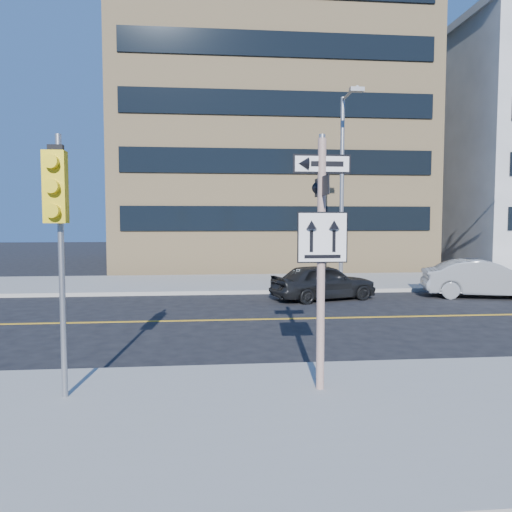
{
  "coord_description": "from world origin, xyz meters",
  "views": [
    {
      "loc": [
        -1.79,
        -10.26,
        2.85
      ],
      "look_at": [
        -0.41,
        4.0,
        1.85
      ],
      "focal_mm": 35.0,
      "sensor_mm": 36.0,
      "label": 1
    }
  ],
  "objects": [
    {
      "name": "ground",
      "position": [
        0.0,
        0.0,
        0.0
      ],
      "size": [
        120.0,
        120.0,
        0.0
      ],
      "primitive_type": "plane",
      "color": "black",
      "rests_on": "ground"
    },
    {
      "name": "sign_pole",
      "position": [
        0.0,
        -2.51,
        2.44
      ],
      "size": [
        0.92,
        0.92,
        4.06
      ],
      "color": "beige",
      "rests_on": "near_sidewalk"
    },
    {
      "name": "traffic_signal",
      "position": [
        -4.0,
        -2.66,
        3.03
      ],
      "size": [
        0.32,
        0.45,
        4.0
      ],
      "color": "gray",
      "rests_on": "near_sidewalk"
    },
    {
      "name": "parked_car_a",
      "position": [
        2.38,
        7.4,
        0.66
      ],
      "size": [
        2.61,
        4.15,
        1.32
      ],
      "primitive_type": "imported",
      "rotation": [
        0.0,
        0.0,
        1.87
      ],
      "color": "black",
      "rests_on": "ground"
    },
    {
      "name": "parked_car_b",
      "position": [
        8.45,
        7.33,
        0.71
      ],
      "size": [
        2.57,
        4.56,
        1.42
      ],
      "primitive_type": "imported",
      "rotation": [
        0.0,
        0.0,
        1.31
      ],
      "color": "gray",
      "rests_on": "ground"
    },
    {
      "name": "streetlight_a",
      "position": [
        4.0,
        10.76,
        4.76
      ],
      "size": [
        0.55,
        2.25,
        8.0
      ],
      "color": "gray",
      "rests_on": "far_sidewalk"
    },
    {
      "name": "building_brick",
      "position": [
        2.0,
        25.0,
        9.0
      ],
      "size": [
        18.0,
        18.0,
        18.0
      ],
      "primitive_type": "cube",
      "color": "tan",
      "rests_on": "ground"
    }
  ]
}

